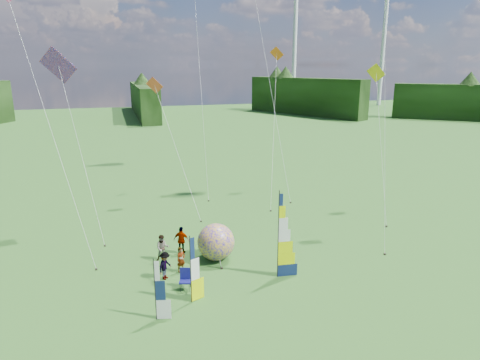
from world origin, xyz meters
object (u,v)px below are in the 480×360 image
object	(u,v)px
side_banner_left	(191,271)
side_banner_far	(155,291)
bol_inflatable	(216,242)
spectator_c	(165,266)
spectator_d	(182,240)
feather_banner_main	(278,236)
spectator_b	(162,248)
kite_whale	(270,76)
spectator_a	(181,260)
camp_chair	(185,280)

from	to	relation	value
side_banner_left	side_banner_far	bearing A→B (deg)	-173.60
bol_inflatable	spectator_c	xyz separation A→B (m)	(-3.35, -1.64, -0.34)
side_banner_far	spectator_d	world-z (taller)	side_banner_far
feather_banner_main	spectator_b	distance (m)	7.41
side_banner_left	spectator_b	world-z (taller)	side_banner_left
kite_whale	spectator_d	bearing A→B (deg)	-107.71
spectator_b	bol_inflatable	bearing A→B (deg)	-8.56
spectator_b	spectator_c	world-z (taller)	spectator_b
bol_inflatable	spectator_c	bearing A→B (deg)	-153.87
feather_banner_main	side_banner_far	xyz separation A→B (m)	(-7.07, -2.29, -0.97)
spectator_b	spectator_c	size ratio (longest dim) A/B	1.02
spectator_b	spectator_d	distance (m)	1.49
spectator_d	kite_whale	size ratio (longest dim) A/B	0.08
bol_inflatable	spectator_a	distance (m)	2.60
spectator_c	feather_banner_main	bearing A→B (deg)	-64.78
side_banner_left	spectator_b	distance (m)	5.41
spectator_a	kite_whale	xyz separation A→B (m)	(11.04, 15.10, 10.00)
bol_inflatable	kite_whale	bearing A→B (deg)	58.29
spectator_b	camp_chair	xyz separation A→B (m)	(0.73, -3.94, -0.26)
side_banner_far	feather_banner_main	bearing A→B (deg)	31.51
spectator_c	spectator_d	xyz separation A→B (m)	(1.45, 3.13, 0.08)
side_banner_left	spectator_c	size ratio (longest dim) A/B	2.15
side_banner_far	kite_whale	size ratio (longest dim) A/B	0.14
spectator_c	bol_inflatable	bearing A→B (deg)	-24.08
camp_chair	spectator_b	bearing A→B (deg)	117.02
spectator_a	spectator_d	world-z (taller)	spectator_d
camp_chair	feather_banner_main	bearing A→B (deg)	15.68
feather_banner_main	spectator_b	world-z (taller)	feather_banner_main
kite_whale	spectator_a	bearing A→B (deg)	-103.78
bol_inflatable	camp_chair	distance (m)	4.06
spectator_c	kite_whale	distance (m)	22.15
side_banner_left	spectator_d	size ratio (longest dim) A/B	1.95
side_banner_left	spectator_a	distance (m)	3.61
spectator_a	spectator_c	size ratio (longest dim) A/B	0.94
camp_chair	kite_whale	bearing A→B (deg)	73.60
side_banner_left	bol_inflatable	xyz separation A→B (m)	(2.38, 4.50, -0.60)
side_banner_far	bol_inflatable	size ratio (longest dim) A/B	1.31
spectator_d	side_banner_left	bearing A→B (deg)	115.51
camp_chair	spectator_d	bearing A→B (deg)	99.52
bol_inflatable	spectator_b	bearing A→B (deg)	166.40
side_banner_left	spectator_a	world-z (taller)	side_banner_left
spectator_a	bol_inflatable	bearing A→B (deg)	-1.79
spectator_a	camp_chair	bearing A→B (deg)	-118.79
spectator_b	camp_chair	bearing A→B (deg)	-74.48
feather_banner_main	spectator_a	distance (m)	5.87
bol_inflatable	spectator_b	distance (m)	3.31
side_banner_far	bol_inflatable	xyz separation A→B (m)	(4.26, 5.53, -0.36)
spectator_a	camp_chair	world-z (taller)	spectator_a
spectator_d	kite_whale	bearing A→B (deg)	-100.02
bol_inflatable	kite_whale	world-z (taller)	kite_whale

